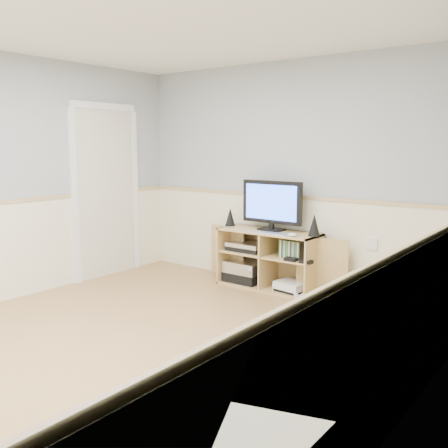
% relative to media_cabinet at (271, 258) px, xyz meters
% --- Properties ---
extents(room, '(4.04, 4.54, 2.54)m').
position_rel_media_cabinet_xyz_m(room, '(0.02, -1.93, 0.88)').
color(room, tan).
rests_on(room, ground).
extents(media_cabinet, '(1.79, 0.43, 0.65)m').
position_rel_media_cabinet_xyz_m(media_cabinet, '(0.00, 0.00, 0.00)').
color(media_cabinet, tan).
rests_on(media_cabinet, floor).
extents(monitor, '(0.74, 0.18, 0.55)m').
position_rel_media_cabinet_xyz_m(monitor, '(-0.00, -0.00, 0.62)').
color(monitor, black).
rests_on(monitor, media_cabinet).
extents(speaker_left, '(0.12, 0.12, 0.21)m').
position_rel_media_cabinet_xyz_m(speaker_left, '(-0.55, -0.03, 0.43)').
color(speaker_left, black).
rests_on(speaker_left, media_cabinet).
extents(speaker_right, '(0.12, 0.12, 0.23)m').
position_rel_media_cabinet_xyz_m(speaker_right, '(0.54, -0.03, 0.43)').
color(speaker_right, black).
rests_on(speaker_right, media_cabinet).
extents(keyboard, '(0.30, 0.15, 0.01)m').
position_rel_media_cabinet_xyz_m(keyboard, '(0.15, -0.19, 0.32)').
color(keyboard, silver).
rests_on(keyboard, media_cabinet).
extents(mouse, '(0.11, 0.10, 0.04)m').
position_rel_media_cabinet_xyz_m(mouse, '(0.37, -0.19, 0.34)').
color(mouse, white).
rests_on(mouse, media_cabinet).
extents(av_components, '(0.52, 0.32, 0.47)m').
position_rel_media_cabinet_xyz_m(av_components, '(-0.31, -0.05, -0.11)').
color(av_components, black).
rests_on(av_components, media_cabinet).
extents(game_consoles, '(0.46, 0.30, 0.11)m').
position_rel_media_cabinet_xyz_m(game_consoles, '(0.30, -0.07, -0.26)').
color(game_consoles, white).
rests_on(game_consoles, media_cabinet).
extents(game_cases, '(0.26, 0.13, 0.19)m').
position_rel_media_cabinet_xyz_m(game_cases, '(0.31, -0.07, 0.15)').
color(game_cases, '#3F8C3F').
rests_on(game_cases, media_cabinet).
extents(wall_outlet, '(0.12, 0.03, 0.12)m').
position_rel_media_cabinet_xyz_m(wall_outlet, '(1.08, 0.17, 0.27)').
color(wall_outlet, white).
rests_on(wall_outlet, wall_back).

